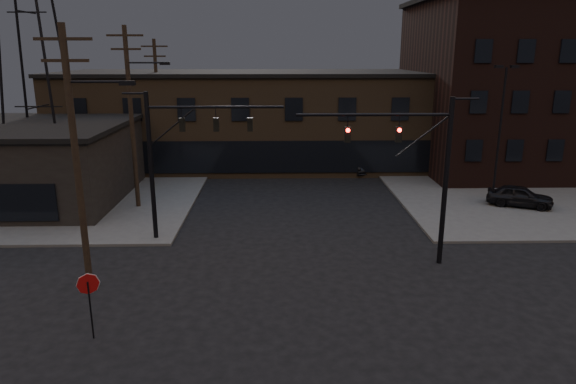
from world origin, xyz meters
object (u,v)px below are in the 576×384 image
(traffic_signal_far, at_px, (175,149))
(parked_car_lot_b, at_px, (537,174))
(car_crossing, at_px, (352,162))
(parked_car_lot_a, at_px, (520,196))
(traffic_signal_near, at_px, (423,164))
(stop_sign, at_px, (89,291))

(traffic_signal_far, relative_size, parked_car_lot_b, 1.87)
(car_crossing, bearing_deg, parked_car_lot_b, -42.51)
(traffic_signal_far, xyz_separation_m, parked_car_lot_b, (25.58, 11.87, -4.24))
(parked_car_lot_a, relative_size, parked_car_lot_b, 0.95)
(traffic_signal_near, relative_size, stop_sign, 3.23)
(parked_car_lot_a, xyz_separation_m, parked_car_lot_b, (4.34, 6.48, -0.07))
(traffic_signal_far, distance_m, parked_car_lot_a, 22.30)
(traffic_signal_near, bearing_deg, car_crossing, 90.91)
(traffic_signal_far, relative_size, parked_car_lot_a, 1.97)
(traffic_signal_near, xyz_separation_m, traffic_signal_far, (-12.07, 3.50, 0.08))
(parked_car_lot_a, distance_m, car_crossing, 14.48)
(traffic_signal_far, relative_size, car_crossing, 1.58)
(stop_sign, bearing_deg, parked_car_lot_b, 39.13)
(traffic_signal_near, xyz_separation_m, parked_car_lot_a, (9.16, 8.89, -4.09))
(stop_sign, distance_m, car_crossing, 29.39)
(traffic_signal_far, bearing_deg, parked_car_lot_b, 24.89)
(traffic_signal_far, height_order, parked_car_lot_b, traffic_signal_far)
(traffic_signal_far, bearing_deg, car_crossing, 54.24)
(parked_car_lot_a, bearing_deg, stop_sign, 148.69)
(traffic_signal_far, height_order, car_crossing, traffic_signal_far)
(traffic_signal_near, distance_m, traffic_signal_far, 12.57)
(traffic_signal_far, bearing_deg, traffic_signal_near, -16.17)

